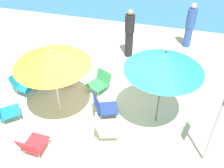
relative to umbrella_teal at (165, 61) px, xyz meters
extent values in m
plane|color=beige|center=(-1.43, 0.25, -1.80)|extent=(40.00, 40.00, 0.00)
cylinder|color=#4C4C51|center=(0.00, 0.00, -0.79)|extent=(0.04, 0.04, 2.02)
cone|color=teal|center=(0.00, 0.00, 0.00)|extent=(1.74, 1.74, 0.44)
sphere|color=#4C4C51|center=(0.00, 0.00, 0.25)|extent=(0.06, 0.06, 0.06)
cylinder|color=silver|center=(-2.46, -0.34, -0.88)|extent=(0.04, 0.04, 1.83)
cone|color=yellow|center=(-2.46, -0.34, -0.13)|extent=(1.77, 1.77, 0.33)
sphere|color=silver|center=(-2.46, -0.34, 0.06)|extent=(0.06, 0.06, 0.06)
cube|color=navy|center=(-1.24, -0.12, -1.58)|extent=(0.66, 0.64, 0.03)
cube|color=navy|center=(-1.49, -0.22, -1.36)|extent=(0.33, 0.51, 0.43)
cylinder|color=silver|center=(-1.12, 0.13, -1.70)|extent=(0.02, 0.02, 0.21)
cylinder|color=silver|center=(-0.97, -0.22, -1.70)|extent=(0.02, 0.02, 0.21)
cylinder|color=silver|center=(-1.50, -0.02, -1.70)|extent=(0.02, 0.02, 0.21)
cylinder|color=silver|center=(-1.35, -0.38, -1.70)|extent=(0.02, 0.02, 0.21)
cube|color=teal|center=(-3.69, 0.09, -1.54)|extent=(0.56, 0.54, 0.03)
cube|color=teal|center=(-3.94, 0.14, -1.36)|extent=(0.23, 0.47, 0.36)
cylinder|color=silver|center=(-3.46, 0.23, -1.68)|extent=(0.02, 0.02, 0.24)
cylinder|color=silver|center=(-3.54, -0.13, -1.68)|extent=(0.02, 0.02, 0.24)
cylinder|color=silver|center=(-3.84, 0.30, -1.68)|extent=(0.02, 0.02, 0.24)
cylinder|color=silver|center=(-3.91, -0.05, -1.68)|extent=(0.02, 0.02, 0.24)
cube|color=white|center=(-1.01, -0.80, -1.57)|extent=(0.57, 0.58, 0.03)
cube|color=white|center=(-1.24, -0.87, -1.39)|extent=(0.27, 0.49, 0.36)
cylinder|color=silver|center=(-0.90, -0.57, -1.69)|extent=(0.02, 0.02, 0.21)
cylinder|color=silver|center=(-0.79, -0.93, -1.69)|extent=(0.02, 0.02, 0.21)
cylinder|color=silver|center=(-1.24, -0.68, -1.69)|extent=(0.02, 0.02, 0.21)
cylinder|color=silver|center=(-1.13, -1.03, -1.69)|extent=(0.02, 0.02, 0.21)
cube|color=#33934C|center=(-1.77, 0.72, -1.57)|extent=(0.67, 0.67, 0.03)
cube|color=#33934C|center=(-1.65, 0.96, -1.40)|extent=(0.51, 0.35, 0.33)
cylinder|color=silver|center=(-1.68, 0.45, -1.69)|extent=(0.02, 0.02, 0.21)
cylinder|color=silver|center=(-2.04, 0.64, -1.69)|extent=(0.02, 0.02, 0.21)
cylinder|color=silver|center=(-1.50, 0.81, -1.69)|extent=(0.02, 0.02, 0.21)
cylinder|color=silver|center=(-1.86, 0.99, -1.69)|extent=(0.02, 0.02, 0.21)
cube|color=teal|center=(-3.57, -0.89, -1.57)|extent=(0.67, 0.67, 0.03)
cylinder|color=silver|center=(-3.54, -0.62, -1.69)|extent=(0.02, 0.02, 0.22)
cylinder|color=silver|center=(-3.30, -0.90, -1.69)|extent=(0.02, 0.02, 0.22)
cylinder|color=silver|center=(-3.84, -0.88, -1.69)|extent=(0.02, 0.02, 0.22)
cylinder|color=silver|center=(-3.60, -1.16, -1.69)|extent=(0.02, 0.02, 0.22)
cube|color=red|center=(-2.47, -1.62, -1.55)|extent=(0.46, 0.52, 0.03)
cube|color=red|center=(-2.47, -1.89, -1.35)|extent=(0.45, 0.16, 0.38)
cylinder|color=silver|center=(-2.64, -1.41, -1.68)|extent=(0.02, 0.02, 0.24)
cylinder|color=silver|center=(-2.28, -1.42, -1.68)|extent=(0.02, 0.02, 0.24)
cylinder|color=silver|center=(-2.65, -1.81, -1.68)|extent=(0.02, 0.02, 0.24)
cylinder|color=silver|center=(-2.29, -1.83, -1.68)|extent=(0.02, 0.02, 0.24)
cube|color=#2D519E|center=(-3.24, 0.64, -1.58)|extent=(0.46, 0.46, 0.12)
cylinder|color=#896042|center=(-3.13, 0.75, -1.69)|extent=(0.12, 0.12, 0.22)
cylinder|color=#2D519E|center=(-3.36, 0.51, -1.32)|extent=(0.29, 0.29, 0.51)
sphere|color=#896042|center=(-3.36, 0.51, -0.96)|extent=(0.21, 0.21, 0.21)
cube|color=#DB3866|center=(-2.78, 0.92, -1.59)|extent=(0.48, 0.48, 0.12)
cylinder|color=tan|center=(-2.85, 1.07, -1.69)|extent=(0.12, 0.12, 0.21)
cylinder|color=#DB3866|center=(-2.69, 0.77, -1.36)|extent=(0.36, 0.36, 0.45)
sphere|color=tan|center=(-2.69, 0.77, -1.04)|extent=(0.19, 0.19, 0.19)
cylinder|color=black|center=(-1.32, 2.83, -1.35)|extent=(0.27, 0.27, 0.91)
cylinder|color=black|center=(-1.32, 2.83, -0.61)|extent=(0.32, 0.32, 0.57)
sphere|color=tan|center=(-1.32, 2.83, -0.23)|extent=(0.19, 0.19, 0.19)
cylinder|color=#2D519E|center=(0.59, 4.01, -1.42)|extent=(0.27, 0.27, 0.76)
cylinder|color=#2D519E|center=(0.59, 4.01, -0.71)|extent=(0.32, 0.32, 0.65)
sphere|color=#DBAD84|center=(0.59, 4.01, -0.29)|extent=(0.19, 0.19, 0.19)
cylinder|color=#ADADB2|center=(1.16, -0.89, -0.65)|extent=(0.06, 0.06, 2.30)
torus|color=yellow|center=(-3.19, 1.10, -1.74)|extent=(0.56, 0.56, 0.12)
camera|label=1|loc=(0.10, -4.66, 3.03)|focal=41.34mm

